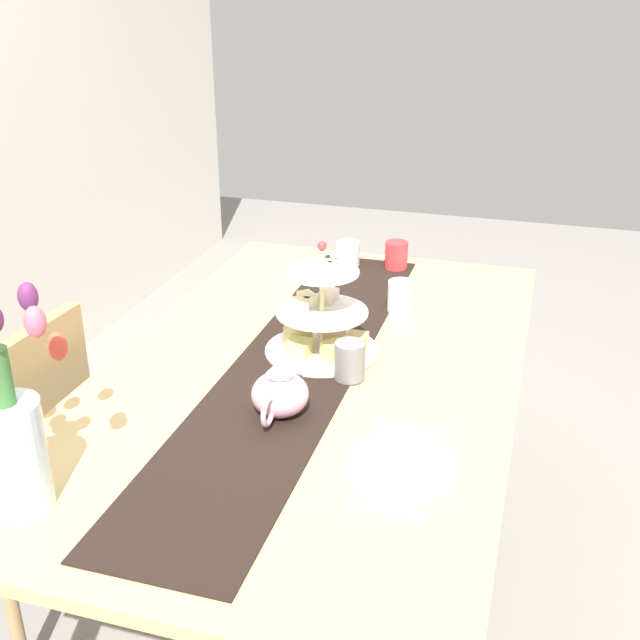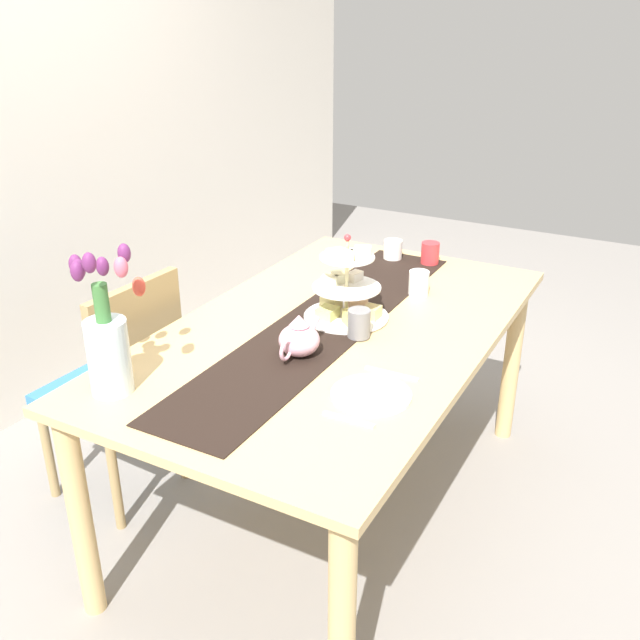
{
  "view_description": "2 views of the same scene",
  "coord_description": "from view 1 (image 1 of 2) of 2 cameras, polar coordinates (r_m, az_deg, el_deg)",
  "views": [
    {
      "loc": [
        -1.69,
        -0.53,
        1.7
      ],
      "look_at": [
        0.08,
        0.0,
        0.87
      ],
      "focal_mm": 44.01,
      "sensor_mm": 36.0,
      "label": 1
    },
    {
      "loc": [
        -1.96,
        -1.0,
        1.79
      ],
      "look_at": [
        -0.09,
        0.01,
        0.83
      ],
      "focal_mm": 39.66,
      "sensor_mm": 36.0,
      "label": 2
    }
  ],
  "objects": [
    {
      "name": "knife_left",
      "position": [
        1.75,
        6.93,
        -7.86
      ],
      "size": [
        0.02,
        0.17,
        0.01
      ],
      "primitive_type": "cube",
      "rotation": [
        0.0,
        0.0,
        0.02
      ],
      "color": "silver",
      "rests_on": "dining_table"
    },
    {
      "name": "table_runner",
      "position": [
        2.01,
        -1.67,
        -3.21
      ],
      "size": [
        1.63,
        0.31,
        0.0
      ],
      "primitive_type": "cube",
      "color": "black",
      "rests_on": "dining_table"
    },
    {
      "name": "ground_plane",
      "position": [
        2.45,
        -0.49,
        -19.52
      ],
      "size": [
        8.0,
        8.0,
        0.0
      ],
      "primitive_type": "plane",
      "color": "gray"
    },
    {
      "name": "mug_orange",
      "position": [
        2.64,
        5.57,
        4.69
      ],
      "size": [
        0.08,
        0.08,
        0.09
      ],
      "primitive_type": "cylinder",
      "color": "red",
      "rests_on": "dining_table"
    },
    {
      "name": "chair_left",
      "position": [
        2.23,
        -21.77,
        -10.09
      ],
      "size": [
        0.44,
        0.44,
        0.91
      ],
      "color": "#9C8254",
      "rests_on": "ground_plane"
    },
    {
      "name": "fork_left",
      "position": [
        1.52,
        4.9,
        -13.5
      ],
      "size": [
        0.02,
        0.15,
        0.01
      ],
      "primitive_type": "cube",
      "rotation": [
        0.0,
        0.0,
        0.02
      ],
      "color": "silver",
      "rests_on": "dining_table"
    },
    {
      "name": "cream_jug",
      "position": [
        2.66,
        2.04,
        4.83
      ],
      "size": [
        0.08,
        0.08,
        0.08
      ],
      "primitive_type": "cylinder",
      "color": "white",
      "rests_on": "dining_table"
    },
    {
      "name": "dinner_plate_left",
      "position": [
        1.63,
        6.0,
        -10.42
      ],
      "size": [
        0.23,
        0.23,
        0.01
      ],
      "primitive_type": "cylinder",
      "color": "white",
      "rests_on": "dining_table"
    },
    {
      "name": "dining_table",
      "position": [
        2.04,
        -0.55,
        -5.8
      ],
      "size": [
        1.76,
        1.03,
        0.77
      ],
      "color": "tan",
      "rests_on": "ground_plane"
    },
    {
      "name": "mug_grey",
      "position": [
        1.92,
        2.18,
        -2.96
      ],
      "size": [
        0.08,
        0.08,
        0.09
      ],
      "primitive_type": "cylinder",
      "color": "slate",
      "rests_on": "table_runner"
    },
    {
      "name": "teapot",
      "position": [
        1.77,
        -2.93,
        -5.27
      ],
      "size": [
        0.24,
        0.13,
        0.14
      ],
      "color": "#E5A8BC",
      "rests_on": "table_runner"
    },
    {
      "name": "tulip_vase",
      "position": [
        1.54,
        -21.52,
        -7.67
      ],
      "size": [
        0.19,
        0.22,
        0.44
      ],
      "color": "silver",
      "rests_on": "dining_table"
    },
    {
      "name": "mug_white_text",
      "position": [
        2.31,
        5.88,
        1.7
      ],
      "size": [
        0.08,
        0.08,
        0.09
      ],
      "primitive_type": "cylinder",
      "color": "white",
      "rests_on": "dining_table"
    },
    {
      "name": "tiered_cake_stand",
      "position": [
        2.04,
        0.12,
        0.01
      ],
      "size": [
        0.3,
        0.3,
        0.3
      ],
      "color": "beige",
      "rests_on": "table_runner"
    }
  ]
}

